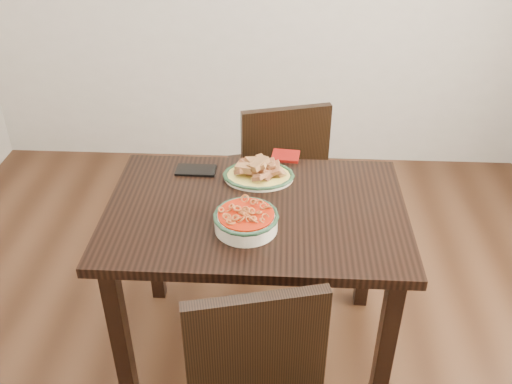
{
  "coord_description": "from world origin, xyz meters",
  "views": [
    {
      "loc": [
        0.18,
        -1.72,
        1.98
      ],
      "look_at": [
        0.08,
        0.06,
        0.81
      ],
      "focal_mm": 40.0,
      "sensor_mm": 36.0,
      "label": 1
    }
  ],
  "objects_px": {
    "dining_table": "(256,231)",
    "noodle_bowl": "(246,219)",
    "chair_far": "(279,170)",
    "fish_plate": "(259,169)",
    "smartphone": "(196,170)"
  },
  "relations": [
    {
      "from": "dining_table",
      "to": "chair_far",
      "type": "bearing_deg",
      "value": 83.47
    },
    {
      "from": "chair_far",
      "to": "fish_plate",
      "type": "distance_m",
      "value": 0.57
    },
    {
      "from": "fish_plate",
      "to": "dining_table",
      "type": "bearing_deg",
      "value": -90.1
    },
    {
      "from": "chair_far",
      "to": "fish_plate",
      "type": "height_order",
      "value": "chair_far"
    },
    {
      "from": "dining_table",
      "to": "chair_far",
      "type": "xyz_separation_m",
      "value": [
        0.08,
        0.7,
        -0.14
      ]
    },
    {
      "from": "chair_far",
      "to": "noodle_bowl",
      "type": "height_order",
      "value": "chair_far"
    },
    {
      "from": "fish_plate",
      "to": "noodle_bowl",
      "type": "relative_size",
      "value": 1.2
    },
    {
      "from": "chair_far",
      "to": "smartphone",
      "type": "height_order",
      "value": "chair_far"
    },
    {
      "from": "noodle_bowl",
      "to": "smartphone",
      "type": "bearing_deg",
      "value": 121.47
    },
    {
      "from": "noodle_bowl",
      "to": "fish_plate",
      "type": "bearing_deg",
      "value": 85.35
    },
    {
      "from": "chair_far",
      "to": "noodle_bowl",
      "type": "bearing_deg",
      "value": 66.84
    },
    {
      "from": "dining_table",
      "to": "smartphone",
      "type": "relative_size",
      "value": 6.89
    },
    {
      "from": "smartphone",
      "to": "fish_plate",
      "type": "bearing_deg",
      "value": -8.36
    },
    {
      "from": "dining_table",
      "to": "noodle_bowl",
      "type": "relative_size",
      "value": 4.83
    },
    {
      "from": "dining_table",
      "to": "fish_plate",
      "type": "relative_size",
      "value": 4.03
    }
  ]
}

